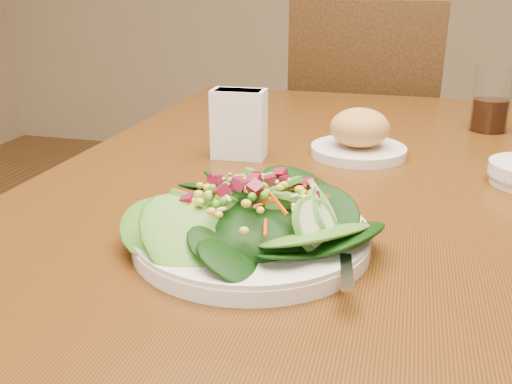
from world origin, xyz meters
TOP-DOWN VIEW (x-y plane):
  - dining_table at (0.00, 0.00)m, footprint 0.90×1.40m
  - chair_far at (-0.01, 0.93)m, footprint 0.48×0.49m
  - salad_plate at (-0.04, -0.28)m, footprint 0.28×0.28m
  - bread_plate at (0.04, 0.12)m, footprint 0.17×0.17m
  - drinking_glass at (0.28, 0.36)m, footprint 0.08×0.08m
  - napkin_holder at (-0.17, 0.05)m, footprint 0.09×0.05m

SIDE VIEW (x-z plane):
  - chair_far at x=-0.01m, z-range 0.03..1.02m
  - dining_table at x=0.00m, z-range 0.27..1.02m
  - salad_plate at x=-0.04m, z-range 0.74..0.82m
  - bread_plate at x=0.04m, z-range 0.74..0.83m
  - drinking_glass at x=0.28m, z-range 0.74..0.87m
  - napkin_holder at x=-0.17m, z-range 0.75..0.87m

